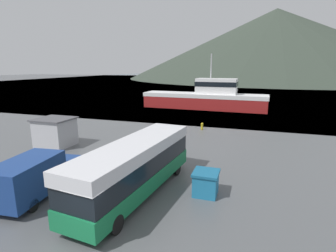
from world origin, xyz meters
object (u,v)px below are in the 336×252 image
delivery_van (35,176)px  fishing_boat (206,97)px  dock_kiosk (55,132)px  small_boat (224,101)px  storage_bin (206,183)px  tour_bus (136,165)px

delivery_van → fishing_boat: fishing_boat is taller
fishing_boat → dock_kiosk: fishing_boat is taller
delivery_van → dock_kiosk: (-5.83, 8.41, 0.07)m
dock_kiosk → small_boat: size_ratio=0.41×
fishing_boat → storage_bin: size_ratio=14.10×
tour_bus → delivery_van: size_ratio=1.74×
tour_bus → small_boat: 41.15m
small_boat → dock_kiosk: bearing=-128.5°
dock_kiosk → small_boat: 36.65m
tour_bus → dock_kiosk: 12.87m
tour_bus → dock_kiosk: (-11.16, 6.39, -0.44)m
tour_bus → fishing_boat: bearing=99.0°
delivery_van → dock_kiosk: dock_kiosk is taller
storage_bin → dock_kiosk: dock_kiosk is taller
small_boat → fishing_boat: bearing=-124.7°
delivery_van → fishing_boat: (3.62, 34.87, 0.76)m
delivery_van → tour_bus: bearing=14.9°
small_boat → tour_bus: bearing=-110.6°
tour_bus → small_boat: bearing=95.3°
fishing_boat → small_boat: size_ratio=2.75×
delivery_van → dock_kiosk: bearing=118.9°
delivery_van → fishing_boat: 35.07m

